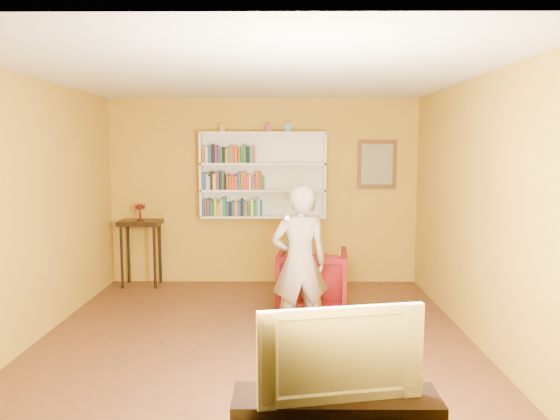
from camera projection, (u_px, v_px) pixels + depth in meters
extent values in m
cube|color=#4F2C19|center=(255.00, 345.00, 5.68)|extent=(5.30, 5.80, 0.12)
cube|color=#AF8320|center=(263.00, 191.00, 8.03)|extent=(5.30, 0.04, 2.70)
cube|color=#AF8320|center=(230.00, 263.00, 3.02)|extent=(5.30, 0.04, 2.70)
cube|color=#AF8320|center=(31.00, 211.00, 5.54)|extent=(0.04, 5.80, 2.70)
cube|color=#AF8320|center=(479.00, 211.00, 5.51)|extent=(0.04, 5.80, 2.70)
cube|color=silver|center=(253.00, 72.00, 5.37)|extent=(5.30, 5.80, 0.06)
cube|color=white|center=(263.00, 175.00, 7.96)|extent=(1.80, 0.03, 1.20)
cube|color=white|center=(201.00, 175.00, 7.84)|extent=(0.03, 0.28, 1.20)
cube|color=white|center=(325.00, 175.00, 7.82)|extent=(0.03, 0.28, 1.20)
cube|color=white|center=(263.00, 216.00, 7.90)|extent=(1.80, 0.28, 0.03)
cube|color=white|center=(263.00, 190.00, 7.85)|extent=(1.80, 0.28, 0.03)
cube|color=white|center=(263.00, 164.00, 7.81)|extent=(1.80, 0.28, 0.03)
cube|color=white|center=(263.00, 133.00, 7.76)|extent=(1.80, 0.28, 0.03)
cube|color=#1F488F|center=(204.00, 208.00, 7.83)|extent=(0.02, 0.15, 0.24)
cube|color=brown|center=(206.00, 208.00, 7.85)|extent=(0.02, 0.18, 0.24)
cube|color=#592570|center=(209.00, 207.00, 7.85)|extent=(0.04, 0.19, 0.25)
cube|color=#16662F|center=(212.00, 208.00, 7.85)|extent=(0.02, 0.19, 0.23)
cube|color=#16662F|center=(214.00, 208.00, 7.84)|extent=(0.02, 0.16, 0.23)
cube|color=gold|center=(216.00, 207.00, 7.84)|extent=(0.03, 0.16, 0.26)
cube|color=#B38523|center=(219.00, 209.00, 7.83)|extent=(0.04, 0.14, 0.19)
cube|color=beige|center=(222.00, 208.00, 7.85)|extent=(0.03, 0.18, 0.24)
cube|color=#16662F|center=(225.00, 207.00, 7.85)|extent=(0.04, 0.19, 0.27)
cube|color=#1F488F|center=(228.00, 209.00, 7.84)|extent=(0.03, 0.16, 0.20)
cube|color=black|center=(230.00, 209.00, 7.84)|extent=(0.04, 0.16, 0.19)
cube|color=#1F488F|center=(233.00, 208.00, 7.84)|extent=(0.04, 0.16, 0.22)
cube|color=#B38523|center=(237.00, 209.00, 7.85)|extent=(0.04, 0.18, 0.21)
cube|color=#1F488F|center=(240.00, 209.00, 7.85)|extent=(0.04, 0.19, 0.19)
cube|color=black|center=(242.00, 207.00, 7.84)|extent=(0.02, 0.17, 0.25)
cube|color=#1F488F|center=(244.00, 208.00, 7.85)|extent=(0.02, 0.18, 0.23)
cube|color=#BC3D1D|center=(246.00, 209.00, 7.83)|extent=(0.03, 0.14, 0.20)
cube|color=#16662F|center=(249.00, 209.00, 7.84)|extent=(0.04, 0.17, 0.20)
cube|color=gold|center=(252.00, 207.00, 7.84)|extent=(0.04, 0.18, 0.25)
cube|color=#16662F|center=(255.00, 209.00, 7.84)|extent=(0.03, 0.17, 0.20)
cube|color=teal|center=(257.00, 207.00, 7.84)|extent=(0.02, 0.18, 0.27)
cube|color=beige|center=(259.00, 207.00, 7.84)|extent=(0.02, 0.18, 0.26)
cube|color=#1F488F|center=(261.00, 208.00, 7.84)|extent=(0.03, 0.17, 0.23)
cube|color=#1F488F|center=(204.00, 181.00, 7.80)|extent=(0.04, 0.17, 0.25)
cube|color=beige|center=(207.00, 182.00, 7.79)|extent=(0.03, 0.14, 0.22)
cube|color=beige|center=(210.00, 183.00, 7.80)|extent=(0.02, 0.17, 0.19)
cube|color=black|center=(212.00, 180.00, 7.79)|extent=(0.04, 0.16, 0.26)
cube|color=gold|center=(215.00, 182.00, 7.79)|extent=(0.04, 0.15, 0.23)
cube|color=#592570|center=(218.00, 180.00, 7.81)|extent=(0.04, 0.19, 0.26)
cube|color=black|center=(221.00, 181.00, 7.80)|extent=(0.04, 0.18, 0.25)
cube|color=#16662F|center=(223.00, 180.00, 7.79)|extent=(0.03, 0.15, 0.27)
cube|color=black|center=(226.00, 183.00, 7.79)|extent=(0.02, 0.15, 0.20)
cube|color=#BC3D1D|center=(228.00, 181.00, 7.80)|extent=(0.02, 0.17, 0.23)
cube|color=brown|center=(230.00, 183.00, 7.79)|extent=(0.03, 0.16, 0.19)
cube|color=#BC3D1D|center=(233.00, 182.00, 7.79)|extent=(0.04, 0.16, 0.23)
cube|color=#BC3D1D|center=(236.00, 183.00, 7.81)|extent=(0.04, 0.19, 0.20)
cube|color=#1F488F|center=(239.00, 181.00, 7.79)|extent=(0.04, 0.16, 0.26)
cube|color=brown|center=(243.00, 181.00, 7.80)|extent=(0.04, 0.17, 0.25)
cube|color=#BC3D1D|center=(245.00, 180.00, 7.79)|extent=(0.03, 0.17, 0.27)
cube|color=#BC3D1D|center=(248.00, 182.00, 7.79)|extent=(0.04, 0.15, 0.22)
cube|color=beige|center=(250.00, 182.00, 7.80)|extent=(0.03, 0.17, 0.21)
cube|color=brown|center=(253.00, 182.00, 7.79)|extent=(0.02, 0.15, 0.22)
cube|color=#592570|center=(255.00, 183.00, 7.80)|extent=(0.03, 0.18, 0.19)
cube|color=#BC3D1D|center=(258.00, 180.00, 7.78)|extent=(0.04, 0.14, 0.27)
cube|color=brown|center=(261.00, 181.00, 7.78)|extent=(0.04, 0.15, 0.26)
cube|color=#16662F|center=(263.00, 183.00, 7.79)|extent=(0.03, 0.16, 0.20)
cube|color=brown|center=(204.00, 156.00, 7.75)|extent=(0.04, 0.15, 0.21)
cube|color=beige|center=(207.00, 155.00, 7.75)|extent=(0.04, 0.15, 0.23)
cube|color=#1F488F|center=(210.00, 155.00, 7.75)|extent=(0.04, 0.16, 0.24)
cube|color=black|center=(213.00, 154.00, 7.75)|extent=(0.04, 0.17, 0.26)
cube|color=#592570|center=(217.00, 154.00, 7.76)|extent=(0.03, 0.17, 0.25)
cube|color=#592570|center=(219.00, 155.00, 7.76)|extent=(0.03, 0.18, 0.22)
cube|color=#16662F|center=(221.00, 155.00, 7.75)|extent=(0.04, 0.17, 0.22)
cube|color=black|center=(224.00, 155.00, 7.75)|extent=(0.03, 0.16, 0.22)
cube|color=#B38523|center=(227.00, 156.00, 7.75)|extent=(0.03, 0.16, 0.20)
cube|color=teal|center=(229.00, 156.00, 7.75)|extent=(0.03, 0.15, 0.21)
cube|color=brown|center=(232.00, 154.00, 7.76)|extent=(0.03, 0.18, 0.26)
cube|color=#BC3D1D|center=(234.00, 155.00, 7.75)|extent=(0.02, 0.16, 0.24)
cube|color=#BC3D1D|center=(236.00, 154.00, 7.75)|extent=(0.04, 0.17, 0.25)
cube|color=brown|center=(239.00, 155.00, 7.75)|extent=(0.03, 0.16, 0.22)
cube|color=#16662F|center=(242.00, 156.00, 7.75)|extent=(0.03, 0.16, 0.19)
cube|color=#16662F|center=(245.00, 154.00, 7.74)|extent=(0.04, 0.15, 0.26)
cube|color=black|center=(248.00, 155.00, 7.74)|extent=(0.04, 0.15, 0.24)
cube|color=teal|center=(251.00, 155.00, 7.75)|extent=(0.04, 0.17, 0.21)
cube|color=#BC3D1D|center=(254.00, 154.00, 7.74)|extent=(0.03, 0.15, 0.25)
cube|color=#BD8436|center=(223.00, 128.00, 7.76)|extent=(0.08, 0.08, 0.11)
cube|color=#9C3C34|center=(269.00, 128.00, 7.75)|extent=(0.08, 0.08, 0.11)
cube|color=slate|center=(288.00, 127.00, 7.75)|extent=(0.09, 0.09, 0.13)
cube|color=#502D16|center=(377.00, 164.00, 7.92)|extent=(0.55, 0.04, 0.70)
cube|color=gray|center=(377.00, 164.00, 7.89)|extent=(0.45, 0.02, 0.58)
cylinder|color=black|center=(122.00, 258.00, 7.70)|extent=(0.04, 0.04, 0.89)
cylinder|color=black|center=(155.00, 258.00, 7.70)|extent=(0.04, 0.04, 0.89)
cylinder|color=black|center=(129.00, 253.00, 8.04)|extent=(0.04, 0.04, 0.89)
cylinder|color=black|center=(160.00, 253.00, 8.04)|extent=(0.04, 0.04, 0.89)
cube|color=black|center=(140.00, 223.00, 7.82)|extent=(0.58, 0.45, 0.06)
cylinder|color=maroon|center=(140.00, 220.00, 7.81)|extent=(0.10, 0.10, 0.02)
cylinder|color=maroon|center=(140.00, 215.00, 7.81)|extent=(0.03, 0.03, 0.13)
ellipsoid|color=maroon|center=(140.00, 207.00, 7.79)|extent=(0.14, 0.14, 0.09)
cylinder|color=beige|center=(145.00, 207.00, 7.79)|extent=(0.01, 0.01, 0.10)
cylinder|color=beige|center=(145.00, 207.00, 7.83)|extent=(0.01, 0.01, 0.10)
cylinder|color=beige|center=(143.00, 207.00, 7.86)|extent=(0.01, 0.01, 0.10)
cylinder|color=beige|center=(140.00, 207.00, 7.86)|extent=(0.01, 0.01, 0.10)
cylinder|color=beige|center=(137.00, 207.00, 7.83)|extent=(0.01, 0.01, 0.10)
cylinder|color=beige|center=(135.00, 207.00, 7.79)|extent=(0.01, 0.01, 0.10)
cylinder|color=beige|center=(135.00, 208.00, 7.75)|extent=(0.01, 0.01, 0.10)
cylinder|color=beige|center=(137.00, 208.00, 7.73)|extent=(0.01, 0.01, 0.10)
cylinder|color=beige|center=(140.00, 208.00, 7.73)|extent=(0.01, 0.01, 0.10)
cylinder|color=beige|center=(143.00, 208.00, 7.75)|extent=(0.01, 0.01, 0.10)
imported|color=#4E050A|center=(312.00, 280.00, 6.63)|extent=(0.89, 0.92, 0.77)
imported|color=#7E695C|center=(300.00, 263.00, 5.59)|extent=(0.65, 0.48, 1.62)
cube|color=silver|center=(287.00, 217.00, 5.14)|extent=(0.04, 0.15, 0.04)
imported|color=black|center=(337.00, 349.00, 3.35)|extent=(1.03, 0.33, 0.59)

